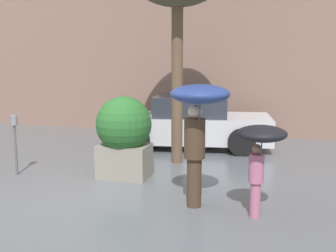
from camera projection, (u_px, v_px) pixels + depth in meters
The scene contains 7 objects.
ground_plane at pixel (79, 198), 7.29m from camera, with size 40.00×40.00×0.00m, color slate.
building_facade at pixel (175, 36), 12.95m from camera, with size 18.00×0.30×6.00m.
planter_box at pixel (124, 133), 8.37m from camera, with size 1.11×1.11×1.64m.
person_adult at pixel (198, 114), 6.54m from camera, with size 0.92×0.92×2.00m.
person_child at pixel (260, 145), 6.17m from camera, with size 0.73×0.73×1.43m.
parked_car_near at pixel (190, 123), 11.16m from camera, with size 4.40×2.43×1.37m.
parking_meter at pixel (15, 132), 8.52m from camera, with size 0.14×0.14×1.24m.
Camera 1 is at (3.37, -6.30, 2.47)m, focal length 45.00 mm.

